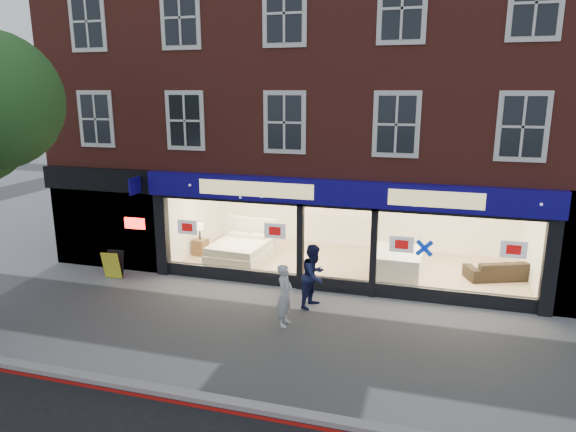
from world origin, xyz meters
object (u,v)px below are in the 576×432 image
at_px(mattress_stack, 397,263).
at_px(a_board, 113,265).
at_px(pedestrian_grey, 285,295).
at_px(sofa, 499,269).
at_px(display_bed, 242,249).
at_px(pedestrian_blue, 314,276).

xyz_separation_m(mattress_stack, a_board, (-8.40, -2.54, -0.03)).
distance_m(a_board, pedestrian_grey, 6.24).
bearing_deg(sofa, pedestrian_grey, 18.80).
distance_m(sofa, pedestrian_grey, 7.11).
bearing_deg(mattress_stack, sofa, 8.16).
bearing_deg(display_bed, pedestrian_grey, -52.31).
distance_m(mattress_stack, pedestrian_blue, 3.52).
relative_size(display_bed, sofa, 1.15).
bearing_deg(display_bed, a_board, -137.95).
xyz_separation_m(sofa, pedestrian_grey, (-5.39, -4.62, 0.39)).
xyz_separation_m(display_bed, pedestrian_grey, (2.76, -4.17, 0.34)).
relative_size(display_bed, mattress_stack, 1.21).
distance_m(display_bed, a_board, 4.11).
bearing_deg(pedestrian_grey, pedestrian_blue, -13.99).
relative_size(a_board, pedestrian_blue, 0.50).
xyz_separation_m(mattress_stack, sofa, (3.00, 0.43, -0.07)).
distance_m(display_bed, mattress_stack, 5.16).
height_order(mattress_stack, a_board, a_board).
distance_m(display_bed, pedestrian_blue, 4.31).
height_order(mattress_stack, sofa, mattress_stack).
distance_m(a_board, pedestrian_blue, 6.45).
relative_size(sofa, a_board, 2.29).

